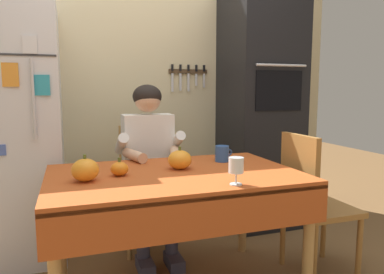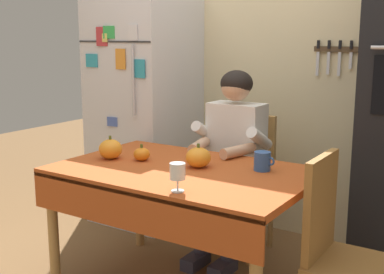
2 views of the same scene
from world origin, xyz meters
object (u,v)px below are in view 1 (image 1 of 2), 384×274
object	(u,v)px
coffee_mug	(222,154)
wall_oven	(260,108)
refrigerator	(11,134)
wine_glass	(236,166)
pumpkin_medium	(85,170)
dining_table	(176,187)
chair_right_side	(311,198)
pumpkin_small	(120,169)
chair_behind_person	(145,180)
seated_person	(150,155)
pumpkin_large	(180,160)

from	to	relation	value
coffee_mug	wall_oven	bearing A→B (deg)	46.46
refrigerator	wine_glass	world-z (taller)	refrigerator
wine_glass	pumpkin_medium	xyz separation A→B (m)	(-0.70, 0.31, -0.04)
dining_table	chair_right_side	distance (m)	0.91
chair_right_side	pumpkin_small	xyz separation A→B (m)	(-1.21, 0.07, 0.27)
refrigerator	dining_table	xyz separation A→B (m)	(0.95, -0.88, -0.24)
pumpkin_medium	chair_behind_person	bearing A→B (deg)	60.10
refrigerator	coffee_mug	size ratio (longest dim) A/B	15.23
seated_person	pumpkin_small	world-z (taller)	seated_person
chair_behind_person	pumpkin_medium	bearing A→B (deg)	-119.90
refrigerator	pumpkin_large	xyz separation A→B (m)	(1.00, -0.79, -0.10)
seated_person	pumpkin_large	distance (m)	0.52
seated_person	wall_oven	bearing A→B (deg)	16.64
seated_person	coffee_mug	bearing A→B (deg)	-43.61
refrigerator	chair_behind_person	size ratio (longest dim) A/B	1.94
dining_table	coffee_mug	distance (m)	0.46
pumpkin_small	seated_person	bearing A→B (deg)	62.85
dining_table	chair_right_side	size ratio (longest dim) A/B	1.51
wall_oven	pumpkin_large	world-z (taller)	wall_oven
refrigerator	pumpkin_medium	distance (m)	1.03
wall_oven	coffee_mug	xyz separation A→B (m)	(-0.67, -0.70, -0.26)
refrigerator	pumpkin_small	xyz separation A→B (m)	(0.64, -0.84, -0.12)
chair_right_side	wine_glass	distance (m)	0.82
dining_table	chair_behind_person	xyz separation A→B (m)	(-0.02, 0.79, -0.14)
pumpkin_medium	pumpkin_large	bearing A→B (deg)	12.41
pumpkin_large	pumpkin_small	bearing A→B (deg)	-171.74
coffee_mug	pumpkin_large	distance (m)	0.36
coffee_mug	refrigerator	bearing A→B (deg)	153.62
coffee_mug	dining_table	bearing A→B (deg)	-149.99
seated_person	coffee_mug	xyz separation A→B (m)	(0.40, -0.38, 0.05)
chair_right_side	wine_glass	xyz separation A→B (m)	(-0.69, -0.31, 0.32)
wall_oven	pumpkin_small	distance (m)	1.64
refrigerator	dining_table	bearing A→B (deg)	-42.91
pumpkin_small	pumpkin_large	bearing A→B (deg)	8.26
dining_table	wine_glass	xyz separation A→B (m)	(0.21, -0.34, 0.18)
chair_right_side	pumpkin_medium	bearing A→B (deg)	179.77
refrigerator	chair_behind_person	distance (m)	1.01
chair_right_side	refrigerator	bearing A→B (deg)	153.63
seated_person	pumpkin_large	size ratio (longest dim) A/B	8.78
wine_glass	pumpkin_large	bearing A→B (deg)	110.15
coffee_mug	pumpkin_large	size ratio (longest dim) A/B	0.83
wall_oven	pumpkin_large	size ratio (longest dim) A/B	14.80
seated_person	dining_table	bearing A→B (deg)	-88.35
wall_oven	pumpkin_medium	world-z (taller)	wall_oven
wine_glass	pumpkin_medium	distance (m)	0.77
seated_person	pumpkin_large	bearing A→B (deg)	-82.12
seated_person	wine_glass	size ratio (longest dim) A/B	8.99
pumpkin_medium	pumpkin_small	bearing A→B (deg)	20.21
chair_right_side	dining_table	bearing A→B (deg)	177.81
pumpkin_large	pumpkin_small	xyz separation A→B (m)	(-0.36, -0.05, -0.02)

